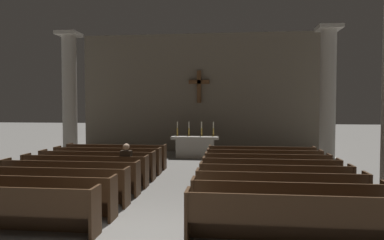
{
  "coord_description": "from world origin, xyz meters",
  "views": [
    {
      "loc": [
        1.62,
        -6.12,
        2.46
      ],
      "look_at": [
        0.0,
        8.58,
        1.83
      ],
      "focal_mm": 32.37,
      "sensor_mm": 36.0,
      "label": 1
    }
  ],
  "objects_px": {
    "pew_left_row_5": "(85,170)",
    "pew_right_row_4": "(275,182)",
    "pew_left_row_2": "(28,196)",
    "pew_left_row_6": "(97,165)",
    "pew_right_row_2": "(287,203)",
    "candlestick_inner_right": "(202,132)",
    "pew_right_row_8": "(261,159)",
    "pew_right_row_5": "(270,174)",
    "altar": "(195,146)",
    "lone_worshipper": "(127,164)",
    "pew_left_row_8": "(116,156)",
    "pew_left_row_4": "(70,177)",
    "pew_right_row_3": "(280,191)",
    "candlestick_inner_left": "(189,131)",
    "pew_right_row_6": "(267,168)",
    "pew_right_row_1": "(296,219)",
    "candlestick_outer_right": "(213,132)",
    "column_left_second": "(70,97)",
    "pew_left_row_7": "(107,160)",
    "candlestick_outer_left": "(177,131)",
    "pew_right_row_7": "(264,163)",
    "column_right_second": "(328,97)",
    "pew_left_row_3": "(51,185)"
  },
  "relations": [
    {
      "from": "pew_left_row_5",
      "to": "pew_right_row_4",
      "type": "xyz_separation_m",
      "value": [
        5.54,
        -0.98,
        0.0
      ]
    },
    {
      "from": "pew_left_row_2",
      "to": "pew_left_row_6",
      "type": "relative_size",
      "value": 1.0
    },
    {
      "from": "pew_left_row_2",
      "to": "pew_right_row_2",
      "type": "distance_m",
      "value": 5.54
    },
    {
      "from": "candlestick_inner_right",
      "to": "pew_right_row_8",
      "type": "bearing_deg",
      "value": -51.7
    },
    {
      "from": "pew_right_row_5",
      "to": "altar",
      "type": "xyz_separation_m",
      "value": [
        -2.77,
        6.08,
        0.06
      ]
    },
    {
      "from": "altar",
      "to": "lone_worshipper",
      "type": "bearing_deg",
      "value": -103.51
    },
    {
      "from": "pew_left_row_8",
      "to": "altar",
      "type": "distance_m",
      "value": 4.18
    },
    {
      "from": "pew_left_row_5",
      "to": "lone_worshipper",
      "type": "height_order",
      "value": "lone_worshipper"
    },
    {
      "from": "pew_left_row_2",
      "to": "pew_left_row_4",
      "type": "xyz_separation_m",
      "value": [
        0.0,
        1.97,
        0.0
      ]
    },
    {
      "from": "pew_right_row_3",
      "to": "candlestick_inner_left",
      "type": "xyz_separation_m",
      "value": [
        -3.07,
        8.04,
        0.75
      ]
    },
    {
      "from": "pew_right_row_6",
      "to": "pew_left_row_2",
      "type": "bearing_deg",
      "value": -144.63
    },
    {
      "from": "pew_right_row_1",
      "to": "candlestick_inner_right",
      "type": "relative_size",
      "value": 5.73
    },
    {
      "from": "pew_right_row_8",
      "to": "candlestick_outer_right",
      "type": "bearing_deg",
      "value": 121.54
    },
    {
      "from": "column_left_second",
      "to": "candlestick_inner_right",
      "type": "bearing_deg",
      "value": 7.6
    },
    {
      "from": "pew_right_row_6",
      "to": "pew_left_row_7",
      "type": "bearing_deg",
      "value": 169.94
    },
    {
      "from": "pew_right_row_8",
      "to": "pew_right_row_3",
      "type": "bearing_deg",
      "value": -90.0
    },
    {
      "from": "pew_left_row_2",
      "to": "column_left_second",
      "type": "height_order",
      "value": "column_left_second"
    },
    {
      "from": "candlestick_outer_right",
      "to": "pew_right_row_1",
      "type": "bearing_deg",
      "value": -79.14
    },
    {
      "from": "pew_right_row_8",
      "to": "altar",
      "type": "distance_m",
      "value": 4.18
    },
    {
      "from": "pew_left_row_6",
      "to": "pew_right_row_3",
      "type": "bearing_deg",
      "value": -28.03
    },
    {
      "from": "pew_left_row_8",
      "to": "candlestick_outer_right",
      "type": "xyz_separation_m",
      "value": [
        3.62,
        3.13,
        0.75
      ]
    },
    {
      "from": "candlestick_outer_left",
      "to": "pew_left_row_8",
      "type": "bearing_deg",
      "value": -121.54
    },
    {
      "from": "pew_right_row_2",
      "to": "lone_worshipper",
      "type": "xyz_separation_m",
      "value": [
        -4.22,
        2.99,
        0.22
      ]
    },
    {
      "from": "pew_right_row_7",
      "to": "pew_right_row_1",
      "type": "bearing_deg",
      "value": -90.0
    },
    {
      "from": "pew_left_row_2",
      "to": "altar",
      "type": "distance_m",
      "value": 9.44
    },
    {
      "from": "pew_right_row_1",
      "to": "pew_right_row_3",
      "type": "height_order",
      "value": "same"
    },
    {
      "from": "pew_left_row_7",
      "to": "pew_left_row_5",
      "type": "bearing_deg",
      "value": -90.0
    },
    {
      "from": "pew_right_row_1",
      "to": "pew_left_row_2",
      "type": "bearing_deg",
      "value": 169.94
    },
    {
      "from": "candlestick_outer_right",
      "to": "pew_left_row_5",
      "type": "bearing_deg",
      "value": -120.78
    },
    {
      "from": "column_right_second",
      "to": "candlestick_outer_left",
      "type": "height_order",
      "value": "column_right_second"
    },
    {
      "from": "column_left_second",
      "to": "column_right_second",
      "type": "xyz_separation_m",
      "value": [
        11.51,
        0.0,
        0.0
      ]
    },
    {
      "from": "pew_right_row_8",
      "to": "column_right_second",
      "type": "bearing_deg",
      "value": 37.87
    },
    {
      "from": "pew_right_row_1",
      "to": "column_left_second",
      "type": "xyz_separation_m",
      "value": [
        -8.52,
        9.2,
        2.34
      ]
    },
    {
      "from": "pew_left_row_2",
      "to": "candlestick_outer_left",
      "type": "distance_m",
      "value": 9.26
    },
    {
      "from": "pew_left_row_8",
      "to": "pew_right_row_3",
      "type": "bearing_deg",
      "value": -41.58
    },
    {
      "from": "pew_left_row_8",
      "to": "pew_right_row_1",
      "type": "bearing_deg",
      "value": -51.16
    },
    {
      "from": "pew_right_row_4",
      "to": "pew_right_row_7",
      "type": "xyz_separation_m",
      "value": [
        0.0,
        2.95,
        0.0
      ]
    },
    {
      "from": "pew_right_row_6",
      "to": "pew_right_row_5",
      "type": "bearing_deg",
      "value": -90.0
    },
    {
      "from": "pew_left_row_3",
      "to": "candlestick_outer_left",
      "type": "distance_m",
      "value": 8.3
    },
    {
      "from": "pew_left_row_3",
      "to": "column_right_second",
      "type": "bearing_deg",
      "value": 40.33
    },
    {
      "from": "pew_right_row_6",
      "to": "pew_left_row_5",
      "type": "bearing_deg",
      "value": -169.94
    },
    {
      "from": "pew_right_row_7",
      "to": "altar",
      "type": "bearing_deg",
      "value": 123.97
    },
    {
      "from": "pew_left_row_3",
      "to": "pew_right_row_1",
      "type": "xyz_separation_m",
      "value": [
        5.54,
        -1.97,
        0.0
      ]
    },
    {
      "from": "pew_left_row_7",
      "to": "pew_right_row_8",
      "type": "bearing_deg",
      "value": 10.06
    },
    {
      "from": "pew_right_row_3",
      "to": "candlestick_outer_right",
      "type": "relative_size",
      "value": 5.73
    },
    {
      "from": "candlestick_inner_right",
      "to": "pew_left_row_7",
      "type": "bearing_deg",
      "value": -126.75
    },
    {
      "from": "pew_left_row_2",
      "to": "pew_left_row_6",
      "type": "bearing_deg",
      "value": 90.0
    },
    {
      "from": "pew_left_row_7",
      "to": "candlestick_inner_right",
      "type": "xyz_separation_m",
      "value": [
        3.07,
        4.11,
        0.75
      ]
    },
    {
      "from": "pew_left_row_3",
      "to": "pew_left_row_6",
      "type": "xyz_separation_m",
      "value": [
        0.0,
        2.95,
        0.0
      ]
    },
    {
      "from": "column_right_second",
      "to": "pew_right_row_7",
      "type": "bearing_deg",
      "value": -132.09
    }
  ]
}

